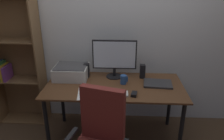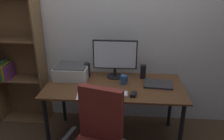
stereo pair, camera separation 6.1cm
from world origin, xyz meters
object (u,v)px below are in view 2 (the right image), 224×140
monitor (115,57)px  laptop (158,84)px  bookshelf (18,60)px  printer (72,71)px  keyboard (114,94)px  coffee_mug (124,80)px  mouse (133,94)px  speaker_right (143,72)px  desk (114,91)px  speaker_left (87,70)px

monitor → laptop: (0.51, -0.19, -0.25)m
bookshelf → printer: bearing=-14.1°
keyboard → laptop: bearing=26.5°
bookshelf → coffee_mug: bearing=-13.0°
keyboard → laptop: size_ratio=0.91×
bookshelf → mouse: bearing=-21.6°
mouse → bookshelf: bookshelf is taller
mouse → speaker_right: 0.48m
speaker_right → printer: (-0.87, -0.05, -0.00)m
keyboard → laptop: (0.49, 0.27, 0.00)m
coffee_mug → bookshelf: bookshelf is taller
laptop → bookshelf: (-1.82, 0.33, 0.12)m
mouse → speaker_right: speaker_right is taller
laptop → speaker_right: 0.26m
keyboard → bookshelf: (-1.33, 0.60, 0.12)m
mouse → laptop: mouse is taller
monitor → mouse: monitor is taller
coffee_mug → speaker_right: size_ratio=0.61×
printer → desk: bearing=-18.0°
monitor → laptop: bearing=-20.5°
monitor → speaker_right: bearing=-1.3°
monitor → keyboard: size_ratio=1.83×
coffee_mug → monitor: bearing=121.1°
bookshelf → desk: bearing=-15.7°
laptop → bookshelf: bookshelf is taller
bookshelf → monitor: bearing=-6.1°
laptop → speaker_left: speaker_left is taller
desk → coffee_mug: bearing=21.9°
speaker_right → bookshelf: bearing=174.9°
printer → mouse: bearing=-28.7°
monitor → mouse: bearing=-64.3°
coffee_mug → speaker_left: (-0.46, 0.18, 0.03)m
desk → laptop: laptop is taller
speaker_left → speaker_right: 0.69m
coffee_mug → laptop: coffee_mug is taller
coffee_mug → bookshelf: size_ratio=0.06×
speaker_right → coffee_mug: bearing=-141.6°
laptop → printer: bearing=177.7°
keyboard → laptop: laptop is taller
speaker_left → printer: bearing=-164.5°
desk → mouse: (0.22, -0.24, 0.10)m
keyboard → speaker_left: 0.58m
keyboard → printer: printer is taller
monitor → speaker_left: (-0.34, -0.01, -0.18)m
keyboard → mouse: bearing=-5.0°
desk → coffee_mug: coffee_mug is taller
bookshelf → keyboard: bearing=-24.2°
mouse → speaker_right: size_ratio=0.56×
monitor → desk: bearing=-87.4°
printer → bookshelf: (-0.78, 0.20, 0.05)m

